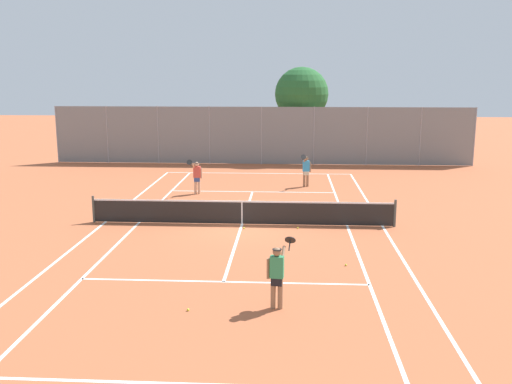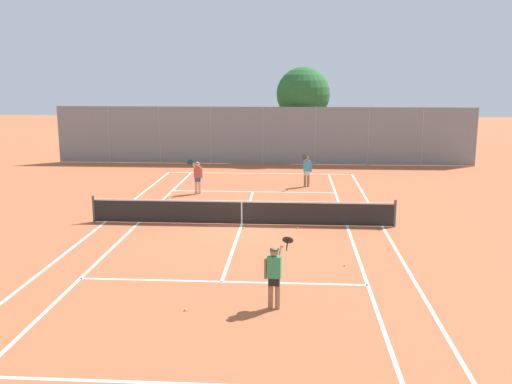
% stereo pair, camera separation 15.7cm
% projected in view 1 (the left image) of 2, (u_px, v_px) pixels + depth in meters
% --- Properties ---
extents(ground_plane, '(120.00, 120.00, 0.00)m').
position_uv_depth(ground_plane, '(242.00, 224.00, 22.50)').
color(ground_plane, '#B25B38').
extents(court_line_markings, '(11.10, 23.90, 0.01)m').
position_uv_depth(court_line_markings, '(242.00, 224.00, 22.50)').
color(court_line_markings, white).
rests_on(court_line_markings, ground).
extents(tennis_net, '(12.00, 0.10, 1.07)m').
position_uv_depth(tennis_net, '(242.00, 212.00, 22.40)').
color(tennis_net, '#474C47').
rests_on(tennis_net, ground).
extents(player_near_side, '(0.74, 0.72, 1.77)m').
position_uv_depth(player_near_side, '(277.00, 273.00, 14.23)').
color(player_near_side, '#936B4C').
rests_on(player_near_side, ground).
extents(player_far_left, '(0.67, 0.73, 1.77)m').
position_uv_depth(player_far_left, '(197.00, 175.00, 28.07)').
color(player_far_left, '#D8A884').
rests_on(player_far_left, ground).
extents(player_far_right, '(0.57, 0.81, 1.77)m').
position_uv_depth(player_far_right, '(306.00, 169.00, 29.90)').
color(player_far_right, '#936B4C').
rests_on(player_far_right, ground).
extents(loose_tennis_ball_0, '(0.07, 0.07, 0.07)m').
position_uv_depth(loose_tennis_ball_0, '(346.00, 265.00, 17.59)').
color(loose_tennis_ball_0, '#D1DB33').
rests_on(loose_tennis_ball_0, ground).
extents(loose_tennis_ball_1, '(0.07, 0.07, 0.07)m').
position_uv_depth(loose_tennis_ball_1, '(244.00, 228.00, 21.83)').
color(loose_tennis_ball_1, '#D1DB33').
rests_on(loose_tennis_ball_1, ground).
extents(loose_tennis_ball_2, '(0.07, 0.07, 0.07)m').
position_uv_depth(loose_tennis_ball_2, '(298.00, 228.00, 21.85)').
color(loose_tennis_ball_2, '#D1DB33').
rests_on(loose_tennis_ball_2, ground).
extents(loose_tennis_ball_3, '(0.07, 0.07, 0.07)m').
position_uv_depth(loose_tennis_ball_3, '(188.00, 310.00, 14.23)').
color(loose_tennis_ball_3, '#D1DB33').
rests_on(loose_tennis_ball_3, ground).
extents(back_fence, '(27.49, 0.08, 3.78)m').
position_uv_depth(back_fence, '(261.00, 136.00, 37.31)').
color(back_fence, gray).
rests_on(back_fence, ground).
extents(tree_behind_left, '(3.63, 3.63, 6.33)m').
position_uv_depth(tree_behind_left, '(301.00, 95.00, 38.70)').
color(tree_behind_left, brown).
rests_on(tree_behind_left, ground).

